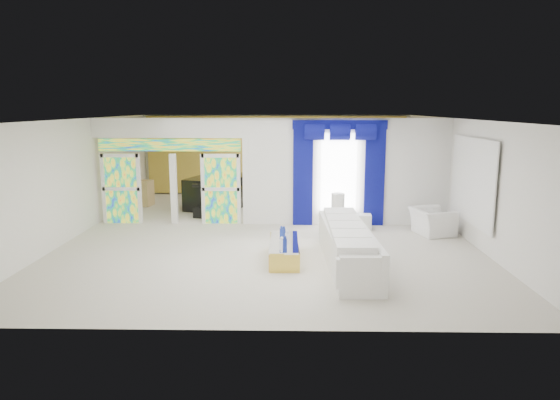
{
  "coord_description": "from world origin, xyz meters",
  "views": [
    {
      "loc": [
        0.53,
        -13.03,
        3.31
      ],
      "look_at": [
        0.3,
        -1.2,
        1.1
      ],
      "focal_mm": 32.17,
      "sensor_mm": 36.0,
      "label": 1
    }
  ],
  "objects_px": {
    "coffee_table": "(284,251)",
    "white_sofa": "(347,247)",
    "grand_piano": "(218,192)",
    "console_table": "(348,222)",
    "armchair": "(432,222)"
  },
  "relations": [
    {
      "from": "grand_piano",
      "to": "coffee_table",
      "type": "bearing_deg",
      "value": -51.15
    },
    {
      "from": "white_sofa",
      "to": "grand_piano",
      "type": "height_order",
      "value": "grand_piano"
    },
    {
      "from": "armchair",
      "to": "grand_piano",
      "type": "distance_m",
      "value": 7.03
    },
    {
      "from": "console_table",
      "to": "white_sofa",
      "type": "bearing_deg",
      "value": -96.99
    },
    {
      "from": "white_sofa",
      "to": "armchair",
      "type": "bearing_deg",
      "value": 44.12
    },
    {
      "from": "white_sofa",
      "to": "coffee_table",
      "type": "bearing_deg",
      "value": 165.52
    },
    {
      "from": "coffee_table",
      "to": "white_sofa",
      "type": "bearing_deg",
      "value": -12.53
    },
    {
      "from": "coffee_table",
      "to": "console_table",
      "type": "xyz_separation_m",
      "value": [
        1.74,
        2.87,
        0.0
      ]
    },
    {
      "from": "white_sofa",
      "to": "armchair",
      "type": "relative_size",
      "value": 3.78
    },
    {
      "from": "console_table",
      "to": "grand_piano",
      "type": "xyz_separation_m",
      "value": [
        -4.0,
        2.88,
        0.31
      ]
    },
    {
      "from": "coffee_table",
      "to": "armchair",
      "type": "distance_m",
      "value": 4.5
    },
    {
      "from": "coffee_table",
      "to": "grand_piano",
      "type": "bearing_deg",
      "value": 111.51
    },
    {
      "from": "armchair",
      "to": "grand_piano",
      "type": "height_order",
      "value": "grand_piano"
    },
    {
      "from": "armchair",
      "to": "white_sofa",
      "type": "bearing_deg",
      "value": 122.21
    },
    {
      "from": "coffee_table",
      "to": "grand_piano",
      "type": "height_order",
      "value": "grand_piano"
    }
  ]
}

